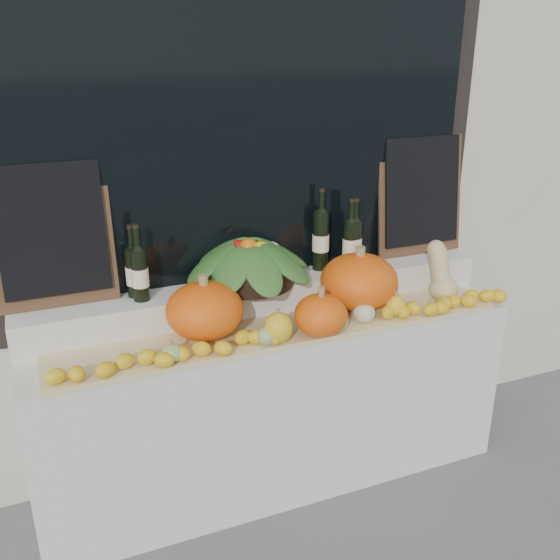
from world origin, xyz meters
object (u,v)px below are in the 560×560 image
object	(u,v)px
butternut_squash	(441,275)
wine_bottle_tall	(321,240)
pumpkin_right	(359,281)
produce_bowl	(249,262)
pumpkin_left	(205,310)

from	to	relation	value
butternut_squash	wine_bottle_tall	size ratio (longest dim) A/B	0.70
pumpkin_right	wine_bottle_tall	bearing A→B (deg)	113.25
butternut_squash	produce_bowl	bearing A→B (deg)	165.34
pumpkin_right	wine_bottle_tall	size ratio (longest dim) A/B	0.91
pumpkin_left	wine_bottle_tall	world-z (taller)	wine_bottle_tall
butternut_squash	wine_bottle_tall	xyz separation A→B (m)	(-0.53, 0.29, 0.16)
pumpkin_left	butternut_squash	size ratio (longest dim) A/B	1.18
pumpkin_left	butternut_squash	xyz separation A→B (m)	(1.20, -0.04, -0.00)
butternut_squash	pumpkin_left	bearing A→B (deg)	178.28
wine_bottle_tall	pumpkin_right	bearing A→B (deg)	-66.75
butternut_squash	wine_bottle_tall	bearing A→B (deg)	151.53
butternut_squash	wine_bottle_tall	world-z (taller)	wine_bottle_tall
pumpkin_right	produce_bowl	world-z (taller)	produce_bowl
pumpkin_left	butternut_squash	distance (m)	1.20
butternut_squash	pumpkin_right	bearing A→B (deg)	172.14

